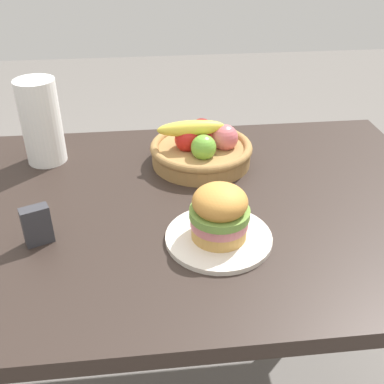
{
  "coord_description": "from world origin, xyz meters",
  "views": [
    {
      "loc": [
        -0.07,
        -0.96,
        1.38
      ],
      "look_at": [
        0.03,
        -0.05,
        0.81
      ],
      "focal_mm": 43.19,
      "sensor_mm": 36.0,
      "label": 1
    }
  ],
  "objects_px": {
    "fruit_basket": "(201,149)",
    "napkin_holder": "(37,225)",
    "plate": "(219,238)",
    "paper_towel_roll": "(41,122)",
    "sandwich": "(220,213)"
  },
  "relations": [
    {
      "from": "paper_towel_roll",
      "to": "sandwich",
      "type": "bearing_deg",
      "value": -44.52
    },
    {
      "from": "fruit_basket",
      "to": "napkin_holder",
      "type": "xyz_separation_m",
      "value": [
        -0.4,
        -0.33,
        -0.0
      ]
    },
    {
      "from": "sandwich",
      "to": "fruit_basket",
      "type": "xyz_separation_m",
      "value": [
        0.01,
        0.36,
        -0.03
      ]
    },
    {
      "from": "plate",
      "to": "paper_towel_roll",
      "type": "xyz_separation_m",
      "value": [
        -0.43,
        0.43,
        0.11
      ]
    },
    {
      "from": "fruit_basket",
      "to": "sandwich",
      "type": "bearing_deg",
      "value": -91.24
    },
    {
      "from": "fruit_basket",
      "to": "napkin_holder",
      "type": "bearing_deg",
      "value": -140.89
    },
    {
      "from": "fruit_basket",
      "to": "napkin_holder",
      "type": "relative_size",
      "value": 3.22
    },
    {
      "from": "sandwich",
      "to": "paper_towel_roll",
      "type": "height_order",
      "value": "paper_towel_roll"
    },
    {
      "from": "plate",
      "to": "napkin_holder",
      "type": "relative_size",
      "value": 2.63
    },
    {
      "from": "sandwich",
      "to": "napkin_holder",
      "type": "xyz_separation_m",
      "value": [
        -0.39,
        0.04,
        -0.03
      ]
    },
    {
      "from": "plate",
      "to": "paper_towel_roll",
      "type": "relative_size",
      "value": 0.99
    },
    {
      "from": "sandwich",
      "to": "paper_towel_roll",
      "type": "xyz_separation_m",
      "value": [
        -0.43,
        0.43,
        0.05
      ]
    },
    {
      "from": "fruit_basket",
      "to": "paper_towel_roll",
      "type": "height_order",
      "value": "paper_towel_roll"
    },
    {
      "from": "paper_towel_roll",
      "to": "napkin_holder",
      "type": "bearing_deg",
      "value": -83.99
    },
    {
      "from": "plate",
      "to": "fruit_basket",
      "type": "distance_m",
      "value": 0.36
    }
  ]
}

